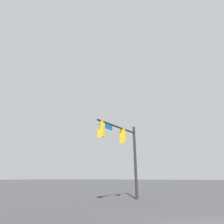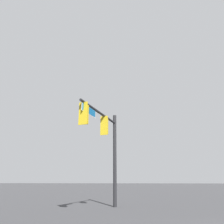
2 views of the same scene
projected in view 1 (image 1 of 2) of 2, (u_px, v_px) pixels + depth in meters
The scene contains 1 object.
signal_pole_near at pixel (124, 145), 15.43m from camera, with size 5.41×1.24×6.50m.
Camera 1 is at (7.98, -0.37, 1.73)m, focal length 28.00 mm.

